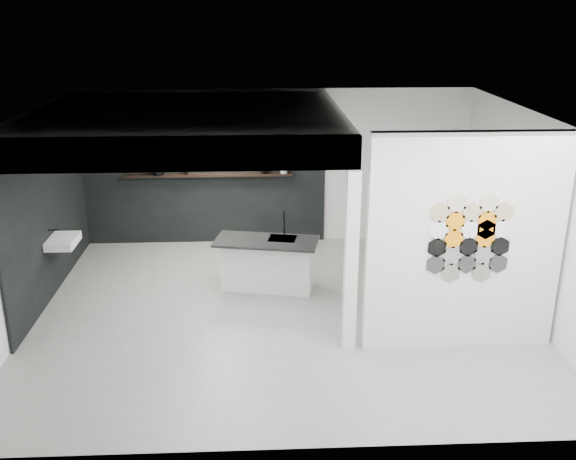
% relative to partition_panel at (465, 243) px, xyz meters
% --- Properties ---
extents(floor, '(7.00, 6.00, 0.01)m').
position_rel_partition_panel_xyz_m(floor, '(-2.23, 1.00, -1.40)').
color(floor, slate).
extents(partition_panel, '(2.45, 0.15, 2.80)m').
position_rel_partition_panel_xyz_m(partition_panel, '(0.00, 0.00, 0.00)').
color(partition_panel, silver).
rests_on(partition_panel, floor).
extents(bay_clad_back, '(4.40, 0.04, 2.35)m').
position_rel_partition_panel_xyz_m(bay_clad_back, '(-3.52, 3.97, -0.22)').
color(bay_clad_back, black).
rests_on(bay_clad_back, floor).
extents(bay_clad_left, '(0.04, 4.00, 2.35)m').
position_rel_partition_panel_xyz_m(bay_clad_left, '(-5.70, 2.00, -0.22)').
color(bay_clad_left, black).
rests_on(bay_clad_left, floor).
extents(bulkhead, '(4.40, 4.00, 0.40)m').
position_rel_partition_panel_xyz_m(bulkhead, '(-3.52, 2.00, 1.15)').
color(bulkhead, silver).
rests_on(bulkhead, corner_column).
extents(corner_column, '(0.16, 0.16, 2.35)m').
position_rel_partition_panel_xyz_m(corner_column, '(-1.41, 0.00, -0.22)').
color(corner_column, silver).
rests_on(corner_column, floor).
extents(fascia_beam, '(4.40, 0.16, 0.40)m').
position_rel_partition_panel_xyz_m(fascia_beam, '(-3.52, 0.08, 1.15)').
color(fascia_beam, silver).
rests_on(fascia_beam, corner_column).
extents(wall_basin, '(0.40, 0.60, 0.12)m').
position_rel_partition_panel_xyz_m(wall_basin, '(-5.46, 1.80, -0.55)').
color(wall_basin, silver).
rests_on(wall_basin, bay_clad_left).
extents(display_shelf, '(3.00, 0.15, 0.04)m').
position_rel_partition_panel_xyz_m(display_shelf, '(-3.43, 3.87, -0.10)').
color(display_shelf, black).
rests_on(display_shelf, bay_clad_back).
extents(kitchen_island, '(1.66, 0.98, 1.25)m').
position_rel_partition_panel_xyz_m(kitchen_island, '(-2.42, 1.85, -0.98)').
color(kitchen_island, silver).
rests_on(kitchen_island, floor).
extents(stockpot, '(0.24, 0.24, 0.16)m').
position_rel_partition_panel_xyz_m(stockpot, '(-4.31, 3.87, -0.00)').
color(stockpot, black).
rests_on(stockpot, display_shelf).
extents(kettle, '(0.19, 0.19, 0.14)m').
position_rel_partition_panel_xyz_m(kettle, '(-2.42, 3.87, -0.01)').
color(kettle, black).
rests_on(kettle, display_shelf).
extents(glass_bowl, '(0.16, 0.16, 0.09)m').
position_rel_partition_panel_xyz_m(glass_bowl, '(-2.08, 3.87, -0.04)').
color(glass_bowl, gray).
rests_on(glass_bowl, display_shelf).
extents(glass_vase, '(0.15, 0.15, 0.16)m').
position_rel_partition_panel_xyz_m(glass_vase, '(-2.08, 3.87, 0.00)').
color(glass_vase, gray).
rests_on(glass_vase, display_shelf).
extents(bottle_dark, '(0.08, 0.08, 0.17)m').
position_rel_partition_panel_xyz_m(bottle_dark, '(-3.82, 3.87, 0.00)').
color(bottle_dark, black).
rests_on(bottle_dark, display_shelf).
extents(utensil_cup, '(0.10, 0.10, 0.11)m').
position_rel_partition_panel_xyz_m(utensil_cup, '(-4.32, 3.87, -0.03)').
color(utensil_cup, black).
rests_on(utensil_cup, display_shelf).
extents(hex_tile_cluster, '(1.04, 0.02, 1.16)m').
position_rel_partition_panel_xyz_m(hex_tile_cluster, '(0.03, -0.09, 0.10)').
color(hex_tile_cluster, '#2D2D2D').
rests_on(hex_tile_cluster, partition_panel).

